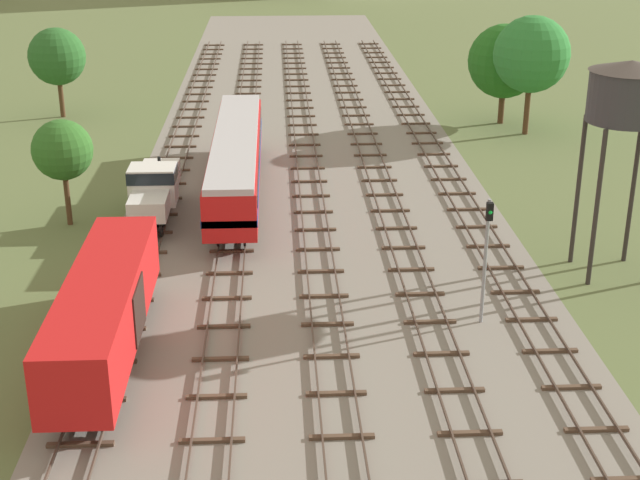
{
  "coord_description": "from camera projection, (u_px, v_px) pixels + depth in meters",
  "views": [
    {
      "loc": [
        -2.2,
        6.47,
        18.93
      ],
      "look_at": [
        0.0,
        50.28,
        1.5
      ],
      "focal_mm": 51.25,
      "sensor_mm": 36.0,
      "label": 1
    }
  ],
  "objects": [
    {
      "name": "lineside_tree_2",
      "position": [
        505.0,
        61.0,
        73.84
      ],
      "size": [
        5.97,
        5.97,
        8.13
      ],
      "color": "#4C331E",
      "rests_on": "ground"
    },
    {
      "name": "shunter_loco_far_left_mid",
      "position": [
        154.0,
        187.0,
        53.71
      ],
      "size": [
        2.74,
        8.46,
        3.1
      ],
      "color": "white",
      "rests_on": "ground"
    },
    {
      "name": "lineside_tree_3",
      "position": [
        57.0,
        57.0,
        75.83
      ],
      "size": [
        4.74,
        4.74,
        7.5
      ],
      "color": "#4C331E",
      "rests_on": "ground"
    },
    {
      "name": "track_left",
      "position": [
        235.0,
        221.0,
        53.73
      ],
      "size": [
        2.4,
        126.0,
        0.29
      ],
      "color": "#47382D",
      "rests_on": "ground"
    },
    {
      "name": "passenger_coach_left_midfar",
      "position": [
        236.0,
        157.0,
        57.42
      ],
      "size": [
        2.96,
        22.0,
        3.8
      ],
      "color": "red",
      "rests_on": "ground"
    },
    {
      "name": "signal_post_near",
      "position": [
        486.0,
        247.0,
        40.38
      ],
      "size": [
        0.28,
        0.47,
        5.95
      ],
      "color": "gray",
      "rests_on": "ground"
    },
    {
      "name": "track_centre_left",
      "position": [
        314.0,
        220.0,
        53.95
      ],
      "size": [
        2.4,
        126.0,
        0.29
      ],
      "color": "#47382D",
      "rests_on": "ground"
    },
    {
      "name": "lineside_tree_4",
      "position": [
        532.0,
        54.0,
        70.2
      ],
      "size": [
        5.9,
        5.9,
        9.26
      ],
      "color": "#4C331E",
      "rests_on": "ground"
    },
    {
      "name": "ground_plane",
      "position": [
        315.0,
        228.0,
        53.07
      ],
      "size": [
        480.0,
        480.0,
        0.0
      ],
      "primitive_type": "plane",
      "color": "#5B6B3D"
    },
    {
      "name": "ballast_bed",
      "position": [
        315.0,
        228.0,
        53.07
      ],
      "size": [
        22.78,
        176.0,
        0.01
      ],
      "primitive_type": "cube",
      "color": "gray",
      "rests_on": "ground"
    },
    {
      "name": "track_centre",
      "position": [
        393.0,
        218.0,
        54.16
      ],
      "size": [
        2.4,
        126.0,
        0.29
      ],
      "color": "#47382D",
      "rests_on": "ground"
    },
    {
      "name": "track_centre_right",
      "position": [
        471.0,
        217.0,
        54.38
      ],
      "size": [
        2.4,
        126.0,
        0.29
      ],
      "color": "#47382D",
      "rests_on": "ground"
    },
    {
      "name": "track_far_left",
      "position": [
        155.0,
        222.0,
        53.51
      ],
      "size": [
        2.4,
        126.0,
        0.29
      ],
      "color": "#47382D",
      "rests_on": "ground"
    },
    {
      "name": "freight_boxcar_far_left_near",
      "position": [
        104.0,
        308.0,
        37.58
      ],
      "size": [
        2.87,
        14.0,
        3.6
      ],
      "color": "red",
      "rests_on": "ground"
    },
    {
      "name": "lineside_tree_1",
      "position": [
        62.0,
        150.0,
        51.94
      ],
      "size": [
        3.48,
        3.48,
        6.27
      ],
      "color": "#4C331E",
      "rests_on": "ground"
    },
    {
      "name": "water_tower",
      "position": [
        628.0,
        95.0,
        43.71
      ],
      "size": [
        4.02,
        4.02,
        10.92
      ],
      "color": "#2D2826",
      "rests_on": "ground"
    }
  ]
}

